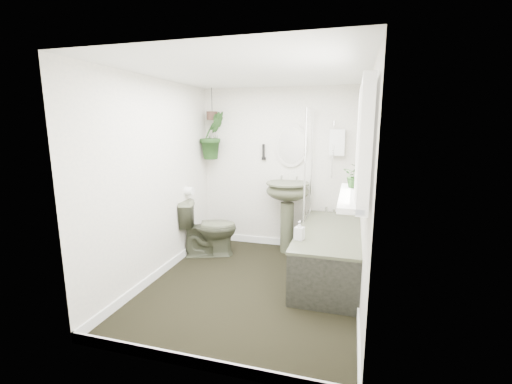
# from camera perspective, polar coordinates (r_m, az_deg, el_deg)

# --- Properties ---
(floor) EXTENTS (2.30, 2.80, 0.02)m
(floor) POSITION_cam_1_polar(r_m,az_deg,el_deg) (4.00, -0.61, -15.47)
(floor) COLOR black
(floor) RESTS_ON ground
(ceiling) EXTENTS (2.30, 2.80, 0.02)m
(ceiling) POSITION_cam_1_polar(r_m,az_deg,el_deg) (3.62, -0.69, 19.52)
(ceiling) COLOR white
(ceiling) RESTS_ON ground
(wall_back) EXTENTS (2.30, 0.02, 2.30)m
(wall_back) POSITION_cam_1_polar(r_m,az_deg,el_deg) (4.99, 3.97, 3.83)
(wall_back) COLOR silver
(wall_back) RESTS_ON ground
(wall_front) EXTENTS (2.30, 0.02, 2.30)m
(wall_front) POSITION_cam_1_polar(r_m,az_deg,el_deg) (2.35, -10.49, -4.71)
(wall_front) COLOR silver
(wall_front) RESTS_ON ground
(wall_left) EXTENTS (0.02, 2.80, 2.30)m
(wall_left) POSITION_cam_1_polar(r_m,az_deg,el_deg) (4.11, -16.35, 1.83)
(wall_left) COLOR silver
(wall_left) RESTS_ON ground
(wall_right) EXTENTS (0.02, 2.80, 2.30)m
(wall_right) POSITION_cam_1_polar(r_m,az_deg,el_deg) (3.49, 17.93, 0.14)
(wall_right) COLOR silver
(wall_right) RESTS_ON ground
(skirting) EXTENTS (2.30, 2.80, 0.10)m
(skirting) POSITION_cam_1_polar(r_m,az_deg,el_deg) (3.98, -0.61, -14.70)
(skirting) COLOR white
(skirting) RESTS_ON floor
(bathtub) EXTENTS (0.72, 1.72, 0.58)m
(bathtub) POSITION_cam_1_polar(r_m,az_deg,el_deg) (4.21, 12.04, -9.88)
(bathtub) COLOR #454934
(bathtub) RESTS_ON floor
(bath_screen) EXTENTS (0.04, 0.72, 1.40)m
(bath_screen) POSITION_cam_1_polar(r_m,az_deg,el_deg) (4.48, 8.78, 4.58)
(bath_screen) COLOR silver
(bath_screen) RESTS_ON bathtub
(shower_box) EXTENTS (0.20, 0.10, 0.35)m
(shower_box) POSITION_cam_1_polar(r_m,az_deg,el_deg) (4.78, 13.37, 8.06)
(shower_box) COLOR white
(shower_box) RESTS_ON wall_back
(oval_mirror) EXTENTS (0.46, 0.03, 0.62)m
(oval_mirror) POSITION_cam_1_polar(r_m,az_deg,el_deg) (4.88, 5.88, 7.77)
(oval_mirror) COLOR beige
(oval_mirror) RESTS_ON wall_back
(wall_sconce) EXTENTS (0.04, 0.04, 0.22)m
(wall_sconce) POSITION_cam_1_polar(r_m,az_deg,el_deg) (4.96, 1.25, 6.73)
(wall_sconce) COLOR black
(wall_sconce) RESTS_ON wall_back
(toilet_roll_holder) EXTENTS (0.11, 0.11, 0.11)m
(toilet_roll_holder) POSITION_cam_1_polar(r_m,az_deg,el_deg) (4.72, -11.08, 0.17)
(toilet_roll_holder) COLOR white
(toilet_roll_holder) RESTS_ON wall_left
(window_recess) EXTENTS (0.08, 1.00, 0.90)m
(window_recess) POSITION_cam_1_polar(r_m,az_deg,el_deg) (2.73, 17.54, 7.83)
(window_recess) COLOR white
(window_recess) RESTS_ON wall_right
(window_sill) EXTENTS (0.18, 1.00, 0.04)m
(window_sill) POSITION_cam_1_polar(r_m,az_deg,el_deg) (2.79, 15.60, -0.74)
(window_sill) COLOR white
(window_sill) RESTS_ON wall_right
(window_blinds) EXTENTS (0.01, 0.86, 0.76)m
(window_blinds) POSITION_cam_1_polar(r_m,az_deg,el_deg) (2.73, 16.59, 7.88)
(window_blinds) COLOR white
(window_blinds) RESTS_ON wall_right
(toilet) EXTENTS (0.86, 0.67, 0.77)m
(toilet) POSITION_cam_1_polar(r_m,az_deg,el_deg) (4.78, -7.90, -5.93)
(toilet) COLOR #454934
(toilet) RESTS_ON floor
(pedestal_sink) EXTENTS (0.61, 0.53, 1.01)m
(pedestal_sink) POSITION_cam_1_polar(r_m,az_deg,el_deg) (4.83, 5.20, -4.21)
(pedestal_sink) COLOR #454934
(pedestal_sink) RESTS_ON floor
(sill_plant) EXTENTS (0.24, 0.22, 0.21)m
(sill_plant) POSITION_cam_1_polar(r_m,az_deg,el_deg) (3.05, 16.24, 2.63)
(sill_plant) COLOR black
(sill_plant) RESTS_ON window_sill
(hanging_plant) EXTENTS (0.47, 0.48, 0.68)m
(hanging_plant) POSITION_cam_1_polar(r_m,az_deg,el_deg) (5.09, -7.24, 9.32)
(hanging_plant) COLOR black
(hanging_plant) RESTS_ON ceiling
(soap_bottle) EXTENTS (0.11, 0.11, 0.20)m
(soap_bottle) POSITION_cam_1_polar(r_m,az_deg,el_deg) (3.68, 7.25, -6.36)
(soap_bottle) COLOR black
(soap_bottle) RESTS_ON bathtub
(hanging_pot) EXTENTS (0.16, 0.16, 0.12)m
(hanging_pot) POSITION_cam_1_polar(r_m,az_deg,el_deg) (5.09, -7.32, 12.50)
(hanging_pot) COLOR #3B261D
(hanging_pot) RESTS_ON ceiling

